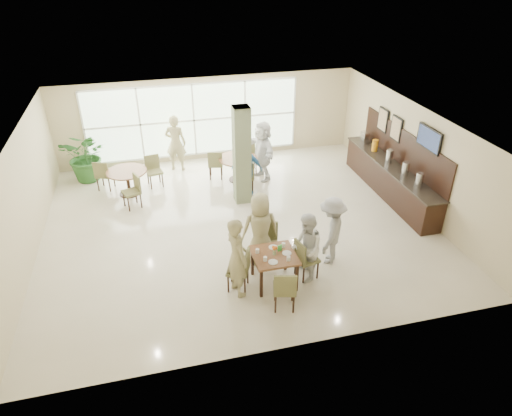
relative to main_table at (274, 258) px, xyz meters
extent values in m
plane|color=beige|center=(-0.24, 2.63, -0.65)|extent=(10.00, 10.00, 0.00)
plane|color=white|center=(-0.24, 2.63, 2.15)|extent=(10.00, 10.00, 0.00)
plane|color=beige|center=(-0.24, 7.13, 0.75)|extent=(10.00, 0.00, 10.00)
plane|color=beige|center=(-0.24, -1.87, 0.75)|extent=(10.00, 0.00, 10.00)
plane|color=beige|center=(-5.24, 2.63, 0.75)|extent=(0.00, 9.00, 9.00)
plane|color=beige|center=(4.76, 2.63, 0.75)|extent=(0.00, 9.00, 9.00)
plane|color=silver|center=(-0.74, 7.10, 0.75)|extent=(7.00, 0.00, 7.00)
cube|color=#626F4D|center=(0.16, 3.83, 0.75)|extent=(0.45, 0.45, 2.80)
cube|color=brown|center=(0.00, 0.00, 0.07)|extent=(0.92, 0.92, 0.05)
cube|color=black|center=(-0.39, -0.39, -0.30)|extent=(0.06, 0.06, 0.70)
cube|color=black|center=(0.39, -0.39, -0.30)|extent=(0.06, 0.06, 0.70)
cube|color=black|center=(-0.39, 0.39, -0.30)|extent=(0.06, 0.06, 0.70)
cube|color=black|center=(0.39, 0.39, -0.30)|extent=(0.06, 0.06, 0.70)
cylinder|color=brown|center=(-3.03, 5.04, 0.08)|extent=(1.17, 1.17, 0.04)
cylinder|color=black|center=(-3.03, 5.04, -0.30)|extent=(0.10, 0.10, 0.71)
cylinder|color=black|center=(-3.03, 5.04, -0.64)|extent=(0.60, 0.60, 0.03)
cylinder|color=brown|center=(0.33, 5.15, 0.08)|extent=(1.21, 1.21, 0.04)
cylinder|color=black|center=(0.33, 5.15, -0.30)|extent=(0.10, 0.10, 0.71)
cylinder|color=black|center=(0.33, 5.15, -0.64)|extent=(0.60, 0.60, 0.03)
cylinder|color=white|center=(0.23, -0.28, 0.15)|extent=(0.08, 0.08, 0.10)
cylinder|color=white|center=(-0.33, 0.14, 0.15)|extent=(0.08, 0.08, 0.10)
cylinder|color=white|center=(-0.25, -0.17, 0.15)|extent=(0.08, 0.08, 0.10)
cylinder|color=white|center=(0.27, 0.22, 0.15)|extent=(0.08, 0.08, 0.10)
cylinder|color=white|center=(-0.10, -0.26, 0.10)|extent=(0.20, 0.20, 0.01)
cylinder|color=white|center=(0.05, 0.25, 0.10)|extent=(0.20, 0.20, 0.01)
cylinder|color=white|center=(0.27, -0.03, 0.10)|extent=(0.20, 0.20, 0.01)
cylinder|color=#99B27F|center=(0.00, 0.00, 0.16)|extent=(0.07, 0.07, 0.12)
sphere|color=orange|center=(0.03, 0.00, 0.27)|extent=(0.07, 0.07, 0.07)
sphere|color=orange|center=(-0.02, 0.03, 0.27)|extent=(0.07, 0.07, 0.07)
sphere|color=orange|center=(-0.01, -0.03, 0.27)|extent=(0.07, 0.07, 0.07)
cube|color=green|center=(0.15, 0.10, 0.17)|extent=(0.10, 0.05, 0.15)
cube|color=black|center=(4.44, 3.13, -0.20)|extent=(0.60, 4.60, 0.90)
cube|color=black|center=(4.44, 3.13, 0.27)|extent=(0.64, 4.70, 0.04)
cube|color=black|center=(4.73, 3.13, 0.80)|extent=(0.04, 4.60, 1.00)
cylinder|color=silver|center=(4.44, 1.73, 0.49)|extent=(0.20, 0.20, 0.40)
cylinder|color=silver|center=(4.44, 2.43, 0.49)|extent=(0.20, 0.20, 0.40)
cylinder|color=silver|center=(4.44, 3.33, 0.49)|extent=(0.20, 0.20, 0.40)
cylinder|color=orange|center=(4.44, 4.23, 0.47)|extent=(0.18, 0.18, 0.36)
cube|color=silver|center=(4.44, 4.93, 0.47)|extent=(0.18, 0.30, 0.36)
cube|color=black|center=(4.70, 2.03, 1.50)|extent=(0.06, 1.00, 0.58)
cube|color=#7F99CC|center=(4.67, 2.03, 1.50)|extent=(0.01, 0.92, 0.50)
cube|color=black|center=(4.71, 3.63, 1.20)|extent=(0.04, 0.55, 0.70)
cube|color=brown|center=(4.68, 3.63, 1.20)|extent=(0.01, 0.47, 0.62)
cube|color=black|center=(4.71, 4.43, 1.20)|extent=(0.04, 0.55, 0.70)
cube|color=brown|center=(4.68, 4.43, 1.20)|extent=(0.01, 0.47, 0.62)
imported|color=#295E25|center=(-4.19, 6.31, 0.15)|extent=(1.92, 1.92, 1.62)
imported|color=tan|center=(-0.83, -0.10, 0.25)|extent=(0.59, 0.75, 1.80)
imported|color=tan|center=(-0.09, 0.85, 0.23)|extent=(0.87, 0.48, 1.76)
imported|color=white|center=(0.71, -0.01, 0.15)|extent=(0.72, 0.86, 1.61)
imported|color=#A1A1A4|center=(1.48, 0.46, 0.18)|extent=(1.12, 1.23, 1.66)
imported|color=#4086C1|center=(0.39, 4.24, 0.12)|extent=(1.03, 0.79, 1.55)
imported|color=white|center=(1.09, 5.11, 0.28)|extent=(1.09, 1.85, 1.87)
imported|color=tan|center=(-1.46, 6.41, 0.28)|extent=(0.79, 0.65, 1.86)
camera|label=1|loc=(-2.31, -7.56, 5.80)|focal=32.00mm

